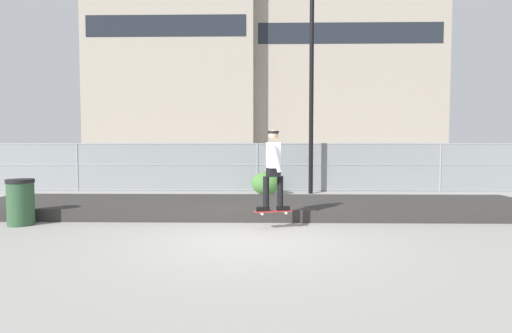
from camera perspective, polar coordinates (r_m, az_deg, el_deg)
ground_plane at (r=7.79m, az=-0.76°, el=-10.29°), size 120.00×120.00×0.00m
gravel_berm at (r=10.95m, az=-0.20°, el=-5.59°), size 14.62×3.00×0.30m
skateboard at (r=8.75m, az=2.39°, el=-6.26°), size 0.82×0.38×0.07m
skater at (r=8.64m, az=2.41°, el=0.19°), size 0.72×0.62×1.71m
chain_fence at (r=15.63m, az=0.20°, el=-0.09°), size 27.82×0.06×1.85m
street_lamp at (r=15.36m, az=7.74°, el=13.61°), size 0.44×0.44×7.51m
parked_car_near at (r=18.25m, az=-9.44°, el=0.03°), size 4.45×2.05×1.66m
parked_car_mid at (r=18.51m, az=9.18°, el=0.07°), size 4.46×2.07×1.66m
library_building at (r=56.10m, az=-11.07°, el=14.14°), size 20.45×11.11×25.20m
office_block at (r=57.98m, az=11.73°, el=13.41°), size 24.14×11.88×24.47m
shrub_left at (r=14.69m, az=1.42°, el=-2.35°), size 1.06×0.86×0.82m
trash_bin at (r=10.57m, az=-29.93°, el=-4.30°), size 0.59×0.59×1.03m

